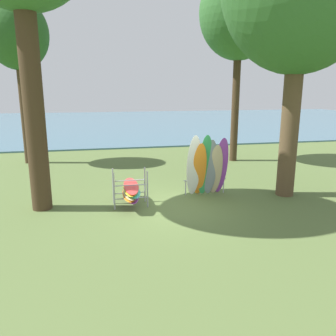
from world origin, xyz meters
TOP-DOWN VIEW (x-y plane):
  - ground_plane at (0.00, 0.00)m, footprint 80.00×80.00m
  - lake_water at (0.00, 29.65)m, footprint 80.00×36.00m
  - tree_mid_behind at (4.88, 6.71)m, footprint 4.09×4.09m
  - tree_far_left_back at (-6.13, 8.46)m, footprint 3.07×3.07m
  - leaning_board_pile at (1.42, 0.94)m, footprint 1.66×0.74m
  - board_storage_rack at (-1.45, 0.46)m, footprint 1.15×2.13m

SIDE VIEW (x-z plane):
  - ground_plane at x=0.00m, z-range 0.00..0.00m
  - lake_water at x=0.00m, z-range 0.00..0.10m
  - board_storage_rack at x=-1.45m, z-range -0.07..1.18m
  - leaning_board_pile at x=1.42m, z-range -0.09..2.25m
  - tree_far_left_back at x=-6.13m, z-range 2.31..10.64m
  - tree_mid_behind at x=4.88m, z-range 2.60..12.62m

